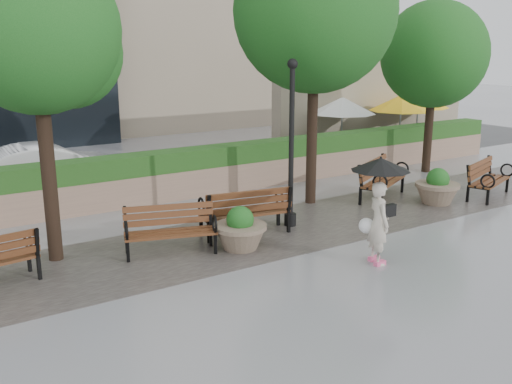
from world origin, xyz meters
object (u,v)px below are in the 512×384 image
bench_1 (171,240)px  pedestrian (379,200)px  bench_3 (382,187)px  bench_2 (245,221)px  planter_left (240,232)px  planter_right (437,190)px  lamppost (291,155)px  bench_4 (488,187)px  car_right (48,168)px

bench_1 → pedestrian: 4.27m
bench_3 → bench_2: bearing=160.4°
bench_3 → pedestrian: pedestrian is taller
planter_left → planter_right: (6.34, 0.16, 0.02)m
bench_2 → planter_right: bearing=-175.9°
bench_1 → lamppost: (3.19, 0.21, 1.41)m
bench_4 → bench_1: bearing=157.3°
planter_left → pedestrian: 2.96m
planter_left → bench_1: bearing=158.5°
bench_2 → pedestrian: bearing=123.6°
lamppost → car_right: lamppost is taller
bench_3 → planter_left: 5.64m
bench_1 → bench_4: size_ratio=0.97×
planter_left → lamppost: bearing=21.8°
lamppost → car_right: size_ratio=0.91×
bench_1 → planter_left: (1.35, -0.53, 0.07)m
bench_4 → bench_3: bearing=131.6°
bench_3 → car_right: 9.68m
planter_left → pedestrian: (1.86, -2.11, 0.91)m
bench_3 → bench_4: bearing=-56.3°
car_right → planter_left: bearing=-164.0°
bench_3 → car_right: car_right is taller
bench_1 → bench_4: bench_4 is taller
bench_2 → car_right: bearing=-57.2°
bench_4 → car_right: bearing=125.3°
bench_2 → lamppost: bearing=-171.5°
bench_2 → bench_4: bench_2 is taller
bench_4 → planter_left: bearing=160.3°
bench_3 → pedestrian: (-3.62, -3.47, 0.95)m
bench_4 → lamppost: (-6.28, 0.89, 1.40)m
planter_left → lamppost: size_ratio=0.29×
bench_2 → lamppost: (1.24, -0.03, 1.39)m
bench_3 → planter_left: bearing=167.4°
bench_2 → car_right: size_ratio=0.50×
lamppost → pedestrian: size_ratio=1.86×
planter_left → lamppost: 2.40m
planter_left → pedestrian: size_ratio=0.53×
bench_1 → bench_4: 9.49m
bench_2 → car_right: (-2.74, 6.56, 0.38)m
bench_2 → bench_4: size_ratio=1.04×
bench_2 → planter_left: 0.98m
planter_left → car_right: size_ratio=0.26×
bench_1 → car_right: (-0.78, 6.80, 0.41)m
bench_2 → bench_3: bearing=-163.0°
car_right → pedestrian: size_ratio=2.04×
bench_2 → car_right: car_right is taller
pedestrian → lamppost: bearing=18.7°
bench_1 → planter_left: 1.45m
lamppost → pedestrian: 2.88m
planter_left → planter_right: 6.34m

